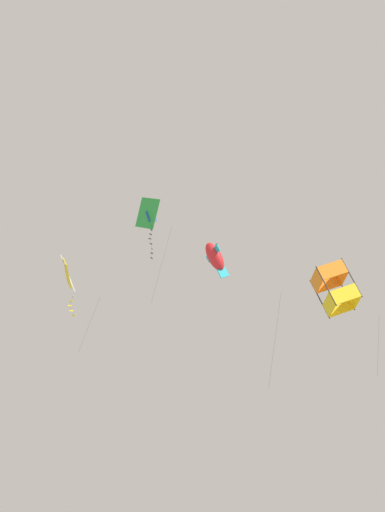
{
  "coord_description": "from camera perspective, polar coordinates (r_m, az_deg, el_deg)",
  "views": [
    {
      "loc": [
        -0.42,
        40.34,
        8.42
      ],
      "look_at": [
        0.11,
        2.03,
        30.36
      ],
      "focal_mm": 64.26,
      "sensor_mm": 36.0,
      "label": 1
    }
  ],
  "objects": [
    {
      "name": "kite_diamond_highest",
      "position": [
        40.73,
        -7.8,
        -1.14
      ],
      "size": [
        1.79,
        1.72,
        5.08
      ],
      "rotation": [
        0.43,
        0.0,
        1.98
      ],
      "color": "yellow"
    },
    {
      "name": "kite_fish_near_right",
      "position": [
        38.85,
        1.41,
        -0.06
      ],
      "size": [
        3.56,
        3.99,
        7.61
      ],
      "rotation": [
        0.49,
        0.0,
        1.96
      ],
      "color": "red"
    },
    {
      "name": "kite_delta_near_left",
      "position": [
        51.94,
        -2.76,
        2.62
      ],
      "size": [
        2.16,
        2.28,
        6.89
      ],
      "rotation": [
        0.36,
        0.0,
        2.08
      ],
      "color": "green"
    },
    {
      "name": "kite_box_far_centre",
      "position": [
        46.13,
        8.9,
        -2.01
      ],
      "size": [
        3.42,
        2.65,
        6.75
      ],
      "rotation": [
        0.39,
        0.0,
        1.68
      ],
      "color": "orange"
    }
  ]
}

